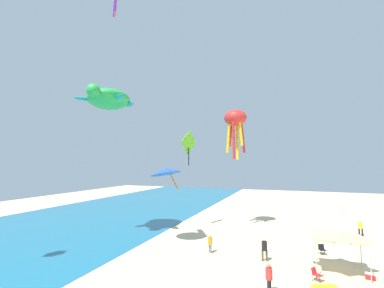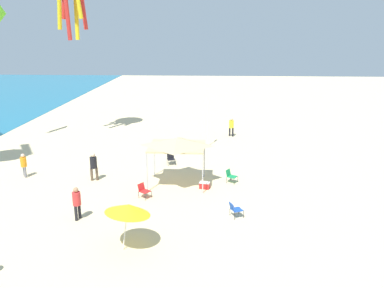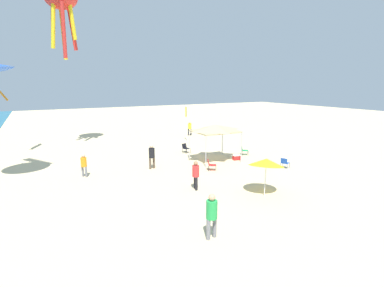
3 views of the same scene
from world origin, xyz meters
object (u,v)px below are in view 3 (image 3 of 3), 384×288
(folding_chair_facing_ocean, at_px, (186,147))
(kite_octopus_red, at_px, (61,1))
(beach_umbrella, at_px, (266,162))
(cooler_box, at_px, (236,157))
(person_beachcomber, at_px, (84,163))
(folding_chair_near_cooler, at_px, (285,162))
(person_kite_handler, at_px, (190,127))
(banner_flag, at_px, (187,120))
(person_near_umbrella, at_px, (152,155))
(person_by_tent, at_px, (196,173))
(folding_chair_left_of_tent, at_px, (244,150))
(person_far_stroller, at_px, (212,213))
(folding_chair_right_of_tent, at_px, (211,164))
(canopy_tent, at_px, (215,129))

(folding_chair_facing_ocean, distance_m, kite_octopus_red, 17.28)
(beach_umbrella, relative_size, cooler_box, 3.36)
(folding_chair_facing_ocean, height_order, kite_octopus_red, kite_octopus_red)
(beach_umbrella, bearing_deg, person_beachcomber, 46.53)
(cooler_box, bearing_deg, beach_umbrella, 155.08)
(folding_chair_near_cooler, height_order, person_kite_handler, person_kite_handler)
(banner_flag, relative_size, person_near_umbrella, 2.10)
(folding_chair_facing_ocean, bearing_deg, person_by_tent, -128.73)
(beach_umbrella, distance_m, folding_chair_near_cooler, 5.92)
(beach_umbrella, relative_size, person_by_tent, 1.32)
(beach_umbrella, distance_m, folding_chair_left_of_tent, 9.42)
(folding_chair_near_cooler, xyz_separation_m, folding_chair_facing_ocean, (8.12, 4.14, 0.00))
(person_kite_handler, xyz_separation_m, kite_octopus_red, (-0.82, 13.56, 12.48))
(beach_umbrella, distance_m, person_far_stroller, 6.07)
(folding_chair_facing_ocean, distance_m, person_by_tent, 9.59)
(folding_chair_right_of_tent, height_order, person_beachcomber, person_beachcomber)
(person_beachcomber, bearing_deg, banner_flag, 81.73)
(folding_chair_right_of_tent, height_order, person_by_tent, person_by_tent)
(folding_chair_right_of_tent, distance_m, person_by_tent, 4.10)
(folding_chair_left_of_tent, distance_m, kite_octopus_red, 21.14)
(cooler_box, xyz_separation_m, person_kite_handler, (12.31, -2.18, 0.82))
(person_far_stroller, bearing_deg, kite_octopus_red, 87.43)
(kite_octopus_red, bearing_deg, person_beachcomber, 121.35)
(person_beachcomber, height_order, person_kite_handler, person_kite_handler)
(canopy_tent, bearing_deg, person_near_umbrella, 86.79)
(folding_chair_near_cooler, distance_m, kite_octopus_red, 23.88)
(person_near_umbrella, xyz_separation_m, kite_octopus_red, (10.52, 4.27, 12.42))
(kite_octopus_red, bearing_deg, folding_chair_facing_ocean, 175.28)
(folding_chair_left_of_tent, distance_m, person_near_umbrella, 8.76)
(cooler_box, relative_size, person_beachcomber, 0.43)
(folding_chair_near_cooler, bearing_deg, banner_flag, -17.52)
(folding_chair_facing_ocean, bearing_deg, kite_octopus_red, 126.33)
(canopy_tent, xyz_separation_m, person_beachcomber, (0.65, 10.11, -1.74))
(beach_umbrella, relative_size, person_beachcomber, 1.44)
(kite_octopus_red, bearing_deg, cooler_box, 168.73)
(canopy_tent, xyz_separation_m, person_kite_handler, (11.64, -3.92, -1.66))
(folding_chair_near_cooler, bearing_deg, folding_chair_left_of_tent, -24.54)
(folding_chair_left_of_tent, height_order, banner_flag, banner_flag)
(canopy_tent, relative_size, person_far_stroller, 1.79)
(folding_chair_facing_ocean, distance_m, person_kite_handler, 9.23)
(folding_chair_left_of_tent, distance_m, person_beachcomber, 13.49)
(banner_flag, relative_size, person_beachcomber, 2.42)
(person_far_stroller, bearing_deg, canopy_tent, 46.16)
(folding_chair_right_of_tent, height_order, cooler_box, folding_chair_right_of_tent)
(folding_chair_left_of_tent, distance_m, person_by_tent, 9.71)
(canopy_tent, distance_m, person_beachcomber, 10.28)
(person_far_stroller, distance_m, person_by_tent, 5.66)
(person_far_stroller, bearing_deg, banner_flag, 55.01)
(beach_umbrella, bearing_deg, cooler_box, -24.92)
(person_kite_handler, bearing_deg, person_near_umbrella, -100.49)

